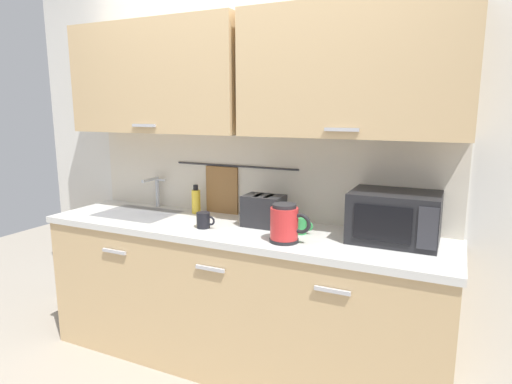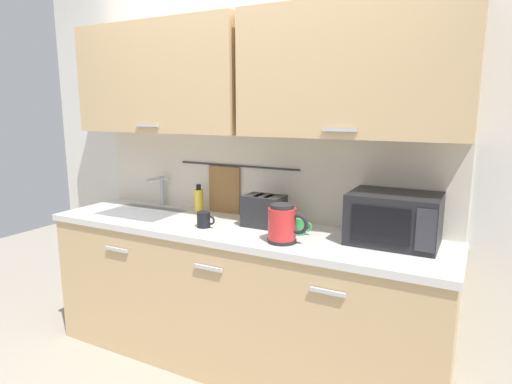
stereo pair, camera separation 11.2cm
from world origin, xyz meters
The scene contains 9 objects.
counter_unit centered at (-0.01, 0.30, 0.46)m, with size 2.53×0.64×0.90m.
back_wall_assembly centered at (0.00, 0.53, 1.52)m, with size 3.70×0.41×2.50m.
sink_faucet centered at (-0.78, 0.53, 1.04)m, with size 0.09×0.17×0.22m.
microwave centered at (0.90, 0.41, 1.04)m, with size 0.46×0.35×0.27m.
electric_kettle centered at (0.38, 0.14, 1.00)m, with size 0.23×0.16×0.21m.
dish_soap_bottle centered at (-0.42, 0.50, 0.99)m, with size 0.06×0.06×0.20m.
mug_near_sink centered at (-0.17, 0.20, 0.95)m, with size 0.12×0.08×0.09m.
toaster centered at (0.14, 0.39, 1.00)m, with size 0.26×0.17×0.19m.
mug_by_kettle centered at (0.40, 0.33, 0.95)m, with size 0.12×0.08×0.09m.
Camera 2 is at (1.30, -1.90, 1.61)m, focal length 30.52 mm.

